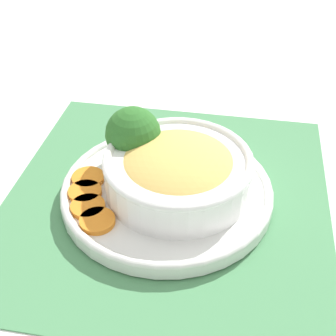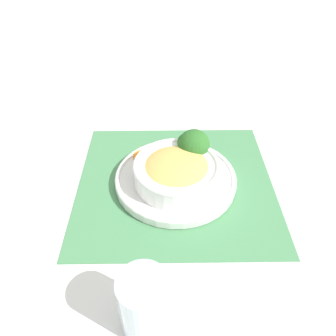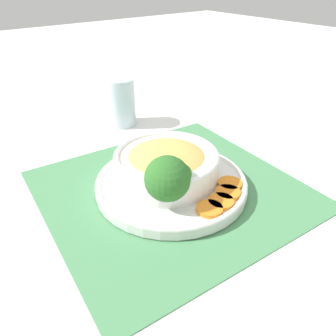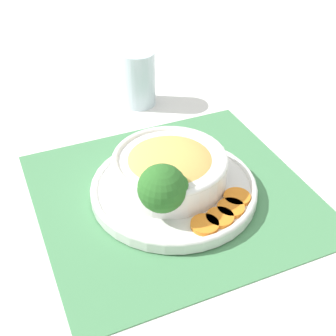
# 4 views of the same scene
# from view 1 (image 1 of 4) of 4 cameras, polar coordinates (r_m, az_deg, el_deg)

# --- Properties ---
(ground_plane) EXTENTS (4.00, 4.00, 0.00)m
(ground_plane) POSITION_cam_1_polar(r_m,az_deg,el_deg) (0.61, -0.14, -3.80)
(ground_plane) COLOR white
(placemat) EXTENTS (0.47, 0.45, 0.00)m
(placemat) POSITION_cam_1_polar(r_m,az_deg,el_deg) (0.61, -0.14, -3.66)
(placemat) COLOR #4C8C59
(placemat) RESTS_ON ground_plane
(plate) EXTENTS (0.27, 0.27, 0.02)m
(plate) POSITION_cam_1_polar(r_m,az_deg,el_deg) (0.60, -0.14, -2.72)
(plate) COLOR white
(plate) RESTS_ON placemat
(bowl) EXTENTS (0.19, 0.19, 0.06)m
(bowl) POSITION_cam_1_polar(r_m,az_deg,el_deg) (0.58, 1.22, -0.25)
(bowl) COLOR white
(bowl) RESTS_ON plate
(broccoli_floret) EXTENTS (0.07, 0.07, 0.08)m
(broccoli_floret) POSITION_cam_1_polar(r_m,az_deg,el_deg) (0.61, -4.31, 4.10)
(broccoli_floret) COLOR #84AD5B
(broccoli_floret) RESTS_ON plate
(carrot_slice_near) EXTENTS (0.04, 0.04, 0.01)m
(carrot_slice_near) POSITION_cam_1_polar(r_m,az_deg,el_deg) (0.62, -9.72, -1.22)
(carrot_slice_near) COLOR orange
(carrot_slice_near) RESTS_ON plate
(carrot_slice_middle) EXTENTS (0.04, 0.04, 0.01)m
(carrot_slice_middle) POSITION_cam_1_polar(r_m,az_deg,el_deg) (0.60, -10.09, -2.92)
(carrot_slice_middle) COLOR orange
(carrot_slice_middle) RESTS_ON plate
(carrot_slice_far) EXTENTS (0.04, 0.04, 0.01)m
(carrot_slice_far) POSITION_cam_1_polar(r_m,az_deg,el_deg) (0.58, -9.74, -4.69)
(carrot_slice_far) COLOR orange
(carrot_slice_far) RESTS_ON plate
(carrot_slice_extra) EXTENTS (0.04, 0.04, 0.01)m
(carrot_slice_extra) POSITION_cam_1_polar(r_m,az_deg,el_deg) (0.56, -8.61, -6.38)
(carrot_slice_extra) COLOR orange
(carrot_slice_extra) RESTS_ON plate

